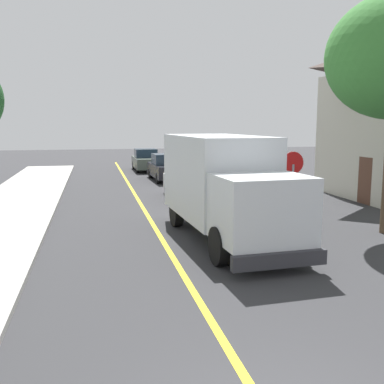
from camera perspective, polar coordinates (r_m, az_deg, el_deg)
centre_line_yellow at (r=14.59m, az=-4.13°, el=-5.53°), size 0.16×56.00×0.01m
box_truck at (r=13.99m, az=4.12°, el=1.20°), size 2.82×7.31×3.20m
parked_car_near at (r=21.44m, az=-0.61°, el=1.22°), size 1.95×4.46×1.67m
parked_car_mid at (r=28.51m, az=-3.28°, el=3.08°), size 1.97×4.47×1.67m
parked_car_far at (r=34.37m, az=-5.88°, el=4.01°), size 1.82×4.41×1.67m
stop_sign at (r=15.79m, az=12.68°, el=2.20°), size 0.80×0.10×2.65m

